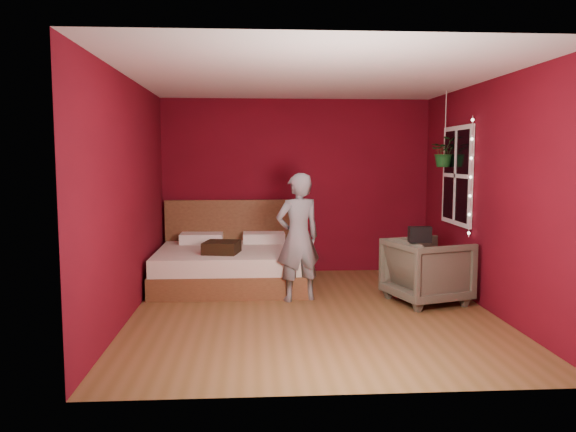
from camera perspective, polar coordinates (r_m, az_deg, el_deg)
name	(u,v)px	position (r m, az deg, el deg)	size (l,w,h in m)	color
floor	(312,311)	(6.45, 2.43, -9.64)	(4.50, 4.50, 0.00)	brown
room_walls	(312,162)	(6.21, 2.50, 5.46)	(4.04, 4.54, 2.62)	maroon
window	(457,176)	(7.55, 16.77, 3.95)	(0.05, 0.97, 1.27)	white
fairy_lights	(471,177)	(7.05, 18.07, 3.78)	(0.04, 0.04, 1.45)	silver
bed	(232,263)	(7.75, -5.73, -4.80)	(2.01, 1.70, 1.10)	brown
person	(298,237)	(6.76, 1.02, -2.18)	(0.56, 0.37, 1.55)	gray
armchair	(427,271)	(6.93, 13.95, -5.42)	(0.82, 0.85, 0.77)	#575745
handbag	(420,234)	(6.56, 13.24, -1.83)	(0.25, 0.13, 0.18)	black
throw_pillow	(222,247)	(7.30, -6.76, -3.18)	(0.43, 0.43, 0.15)	black
hanging_plant	(445,152)	(7.74, 15.63, 6.29)	(0.41, 0.38, 0.99)	silver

